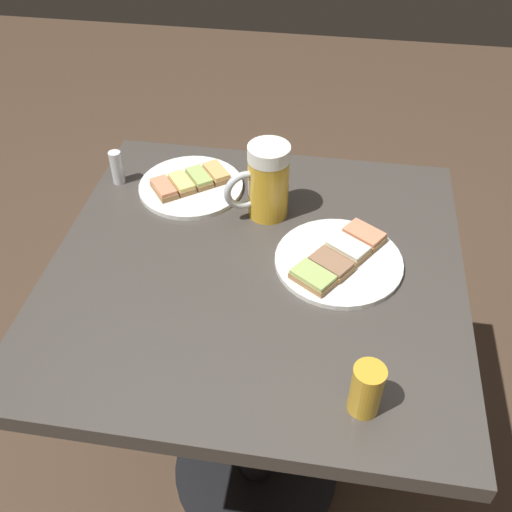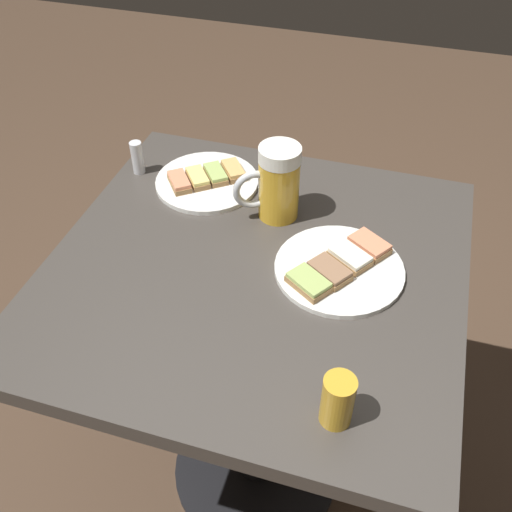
{
  "view_description": "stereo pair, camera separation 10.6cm",
  "coord_description": "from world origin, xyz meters",
  "px_view_note": "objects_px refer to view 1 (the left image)",
  "views": [
    {
      "loc": [
        -0.12,
        0.77,
        1.51
      ],
      "look_at": [
        0.0,
        0.0,
        0.79
      ],
      "focal_mm": 40.86,
      "sensor_mm": 36.0,
      "label": 1
    },
    {
      "loc": [
        -0.23,
        0.74,
        1.51
      ],
      "look_at": [
        0.0,
        0.0,
        0.79
      ],
      "focal_mm": 40.86,
      "sensor_mm": 36.0,
      "label": 2
    }
  ],
  "objects_px": {
    "beer_glass_small": "(366,389)",
    "salt_shaker": "(117,167)",
    "beer_mug": "(268,182)",
    "plate_far": "(191,185)",
    "plate_near": "(339,259)"
  },
  "relations": [
    {
      "from": "beer_glass_small",
      "to": "salt_shaker",
      "type": "bearing_deg",
      "value": -42.16
    },
    {
      "from": "salt_shaker",
      "to": "beer_mug",
      "type": "bearing_deg",
      "value": 170.05
    },
    {
      "from": "plate_far",
      "to": "beer_glass_small",
      "type": "bearing_deg",
      "value": 127.72
    },
    {
      "from": "plate_far",
      "to": "beer_glass_small",
      "type": "relative_size",
      "value": 2.52
    },
    {
      "from": "beer_glass_small",
      "to": "plate_near",
      "type": "bearing_deg",
      "value": -80.25
    },
    {
      "from": "plate_far",
      "to": "salt_shaker",
      "type": "bearing_deg",
      "value": 0.55
    },
    {
      "from": "plate_near",
      "to": "beer_glass_small",
      "type": "relative_size",
      "value": 2.67
    },
    {
      "from": "plate_near",
      "to": "beer_mug",
      "type": "height_order",
      "value": "beer_mug"
    },
    {
      "from": "plate_near",
      "to": "beer_mug",
      "type": "relative_size",
      "value": 1.51
    },
    {
      "from": "salt_shaker",
      "to": "plate_near",
      "type": "bearing_deg",
      "value": 159.21
    },
    {
      "from": "plate_near",
      "to": "plate_far",
      "type": "bearing_deg",
      "value": -29.72
    },
    {
      "from": "beer_mug",
      "to": "beer_glass_small",
      "type": "distance_m",
      "value": 0.47
    },
    {
      "from": "beer_mug",
      "to": "beer_glass_small",
      "type": "bearing_deg",
      "value": 115.43
    },
    {
      "from": "plate_near",
      "to": "salt_shaker",
      "type": "relative_size",
      "value": 3.16
    },
    {
      "from": "beer_glass_small",
      "to": "salt_shaker",
      "type": "distance_m",
      "value": 0.72
    }
  ]
}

